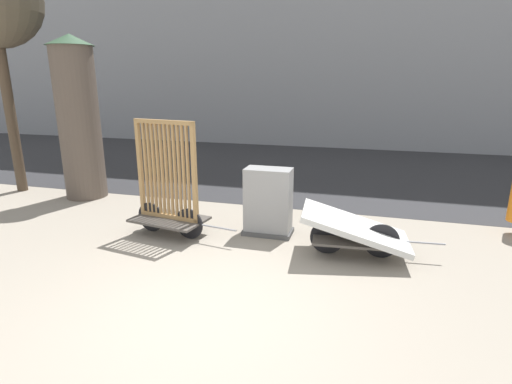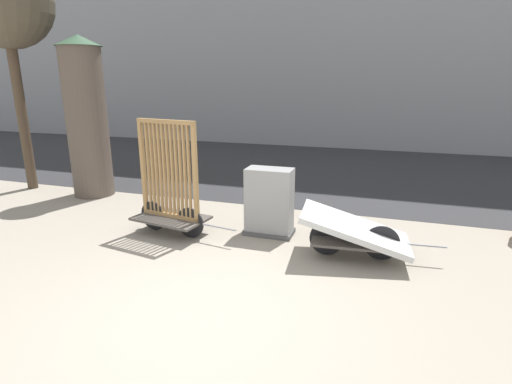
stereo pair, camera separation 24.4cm
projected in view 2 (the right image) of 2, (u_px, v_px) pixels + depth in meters
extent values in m
plane|color=gray|center=(199.00, 313.00, 4.72)|extent=(60.00, 60.00, 0.00)
cube|color=#2D2D30|center=(318.00, 169.00, 12.38)|extent=(56.00, 8.31, 0.01)
cube|color=#4C4742|center=(171.00, 218.00, 7.11)|extent=(1.38, 0.98, 0.04)
cylinder|color=black|center=(190.00, 223.00, 6.93)|extent=(0.54, 0.12, 0.54)
cylinder|color=black|center=(153.00, 216.00, 7.29)|extent=(0.54, 0.12, 0.54)
cylinder|color=gray|center=(218.00, 227.00, 6.67)|extent=(0.70, 0.14, 0.03)
cube|color=#A87F4C|center=(171.00, 215.00, 7.09)|extent=(1.20, 0.26, 0.07)
cube|color=#A87F4C|center=(165.00, 122.00, 6.65)|extent=(1.20, 0.26, 0.07)
cube|color=#A87F4C|center=(143.00, 167.00, 7.12)|extent=(0.08, 0.08, 1.72)
cube|color=#A87F4C|center=(195.00, 173.00, 6.62)|extent=(0.08, 0.08, 1.72)
cube|color=#A87F4C|center=(149.00, 167.00, 7.06)|extent=(0.04, 0.05, 1.65)
cube|color=#A87F4C|center=(152.00, 168.00, 7.02)|extent=(0.04, 0.05, 1.65)
cube|color=#A87F4C|center=(156.00, 168.00, 6.99)|extent=(0.04, 0.05, 1.65)
cube|color=#A87F4C|center=(160.00, 169.00, 6.95)|extent=(0.04, 0.05, 1.65)
cube|color=#A87F4C|center=(164.00, 169.00, 6.91)|extent=(0.04, 0.05, 1.65)
cube|color=#A87F4C|center=(168.00, 170.00, 6.87)|extent=(0.04, 0.05, 1.65)
cube|color=#A87F4C|center=(172.00, 170.00, 6.83)|extent=(0.04, 0.05, 1.65)
cube|color=#A87F4C|center=(176.00, 171.00, 6.79)|extent=(0.04, 0.05, 1.65)
cube|color=#A87F4C|center=(181.00, 171.00, 6.75)|extent=(0.04, 0.05, 1.65)
cube|color=#A87F4C|center=(185.00, 172.00, 6.71)|extent=(0.04, 0.05, 1.65)
cube|color=#A87F4C|center=(189.00, 173.00, 6.67)|extent=(0.04, 0.05, 1.65)
cube|color=#4C4742|center=(354.00, 239.00, 6.16)|extent=(1.33, 0.89, 0.04)
cylinder|color=black|center=(382.00, 243.00, 6.07)|extent=(0.54, 0.08, 0.54)
cylinder|color=black|center=(327.00, 238.00, 6.25)|extent=(0.54, 0.08, 0.54)
cylinder|color=gray|center=(422.00, 245.00, 5.94)|extent=(0.70, 0.09, 0.03)
cube|color=silver|center=(355.00, 228.00, 6.11)|extent=(1.72, 1.12, 0.55)
cube|color=#4C4C4C|center=(269.00, 232.00, 7.16)|extent=(0.86, 0.49, 0.08)
cube|color=gray|center=(269.00, 202.00, 7.01)|extent=(0.80, 0.43, 1.20)
cylinder|color=brown|center=(87.00, 124.00, 9.18)|extent=(0.91, 0.91, 3.38)
cone|color=#335138|center=(78.00, 40.00, 8.69)|extent=(1.02, 1.02, 0.24)
cylinder|color=#4C3D2D|center=(22.00, 113.00, 9.70)|extent=(0.24, 0.24, 3.77)
sphere|color=brown|center=(4.00, 0.00, 9.02)|extent=(2.11, 2.11, 2.11)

